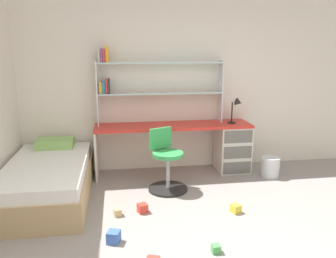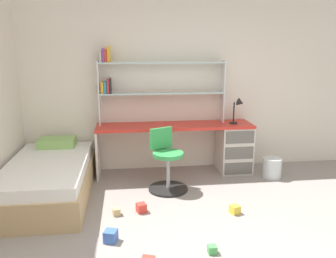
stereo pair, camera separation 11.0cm
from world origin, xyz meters
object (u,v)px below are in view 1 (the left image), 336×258
at_px(bed_platform, 48,180).
at_px(waste_bin, 270,167).
at_px(toy_block_blue_3, 114,237).
at_px(toy_block_yellow_1, 236,209).
at_px(desk, 214,144).
at_px(toy_block_red_2, 142,208).
at_px(swivel_chair, 167,166).
at_px(desk_lamp, 237,106).
at_px(toy_block_green_0, 216,249).
at_px(toy_block_natural_4, 118,212).
at_px(bookshelf_hutch, 148,80).

height_order(bed_platform, waste_bin, bed_platform).
bearing_deg(toy_block_blue_3, toy_block_yellow_1, 16.96).
bearing_deg(desk, waste_bin, -25.23).
xyz_separation_m(bed_platform, toy_block_red_2, (1.13, -0.56, -0.19)).
distance_m(desk, swivel_chair, 1.01).
xyz_separation_m(desk_lamp, toy_block_green_0, (-0.88, -2.04, -0.96)).
distance_m(desk, toy_block_natural_4, 1.96).
bearing_deg(swivel_chair, desk, 35.93).
height_order(bed_platform, toy_block_blue_3, bed_platform).
bearing_deg(toy_block_natural_4, bed_platform, 144.78).
bearing_deg(toy_block_natural_4, toy_block_green_0, -43.92).
bearing_deg(bookshelf_hutch, toy_block_natural_4, -109.22).
bearing_deg(bed_platform, bookshelf_hutch, 30.74).
relative_size(bookshelf_hutch, toy_block_green_0, 23.86).
relative_size(swivel_chair, toy_block_natural_4, 10.02).
distance_m(desk_lamp, toy_block_natural_4, 2.34).
bearing_deg(desk, toy_block_yellow_1, -95.42).
bearing_deg(waste_bin, bed_platform, -174.46).
bearing_deg(desk_lamp, toy_block_natural_4, -146.15).
distance_m(swivel_chair, toy_block_green_0, 1.56).
distance_m(toy_block_green_0, toy_block_blue_3, 0.98).
relative_size(desk_lamp, swivel_chair, 0.47).
bearing_deg(toy_block_blue_3, toy_block_red_2, 60.98).
xyz_separation_m(bed_platform, toy_block_yellow_1, (2.18, -0.72, -0.19)).
bearing_deg(swivel_chair, toy_block_natural_4, -134.69).
bearing_deg(toy_block_red_2, bed_platform, 153.68).
relative_size(swivel_chair, toy_block_yellow_1, 8.30).
height_order(desk, toy_block_blue_3, desk).
xyz_separation_m(toy_block_blue_3, toy_block_natural_4, (0.04, 0.54, -0.02)).
relative_size(desk, bookshelf_hutch, 1.24).
height_order(desk_lamp, bed_platform, desk_lamp).
xyz_separation_m(desk, toy_block_red_2, (-1.18, -1.21, -0.38)).
xyz_separation_m(desk, swivel_chair, (-0.81, -0.59, -0.11)).
relative_size(bed_platform, waste_bin, 6.35).
xyz_separation_m(toy_block_red_2, toy_block_natural_4, (-0.28, -0.04, -0.01)).
height_order(desk_lamp, toy_block_red_2, desk_lamp).
distance_m(desk_lamp, toy_block_green_0, 2.42).
relative_size(desk, waste_bin, 7.82).
relative_size(waste_bin, toy_block_natural_4, 3.61).
bearing_deg(toy_block_blue_3, bed_platform, 125.22).
relative_size(waste_bin, toy_block_blue_3, 2.50).
bearing_deg(toy_block_blue_3, waste_bin, 32.50).
xyz_separation_m(desk_lamp, swivel_chair, (-1.12, -0.53, -0.68)).
bearing_deg(bed_platform, desk, 15.74).
distance_m(bed_platform, toy_block_yellow_1, 2.30).
xyz_separation_m(waste_bin, toy_block_green_0, (-1.33, -1.75, -0.11)).
bearing_deg(swivel_chair, bed_platform, -177.61).
bearing_deg(bed_platform, toy_block_blue_3, -54.78).
bearing_deg(bed_platform, desk_lamp, 12.75).
bearing_deg(desk_lamp, waste_bin, -33.76).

